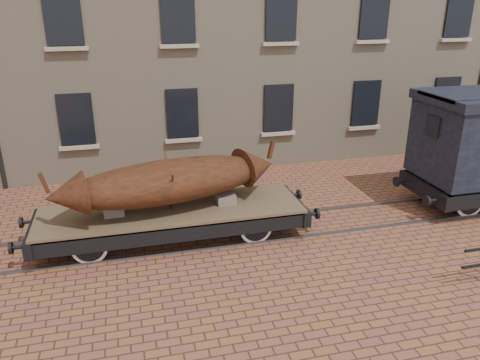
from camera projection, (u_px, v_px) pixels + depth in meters
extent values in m
plane|color=brown|center=(299.00, 225.00, 13.05)|extent=(90.00, 90.00, 0.00)
cube|color=black|center=(76.00, 119.00, 15.36)|extent=(1.10, 0.12, 1.70)
cube|color=tan|center=(80.00, 147.00, 15.65)|extent=(1.30, 0.18, 0.12)
cube|color=black|center=(182.00, 113.00, 16.17)|extent=(1.10, 0.12, 1.70)
cube|color=tan|center=(184.00, 140.00, 16.45)|extent=(1.30, 0.18, 0.12)
cube|color=black|center=(278.00, 108.00, 16.97)|extent=(1.10, 0.12, 1.70)
cube|color=tan|center=(278.00, 134.00, 17.26)|extent=(1.30, 0.18, 0.12)
cube|color=black|center=(366.00, 103.00, 17.77)|extent=(1.10, 0.12, 1.70)
cube|color=tan|center=(364.00, 128.00, 18.06)|extent=(1.30, 0.18, 0.12)
cube|color=black|center=(445.00, 98.00, 18.58)|extent=(1.10, 0.12, 1.70)
cube|color=tan|center=(443.00, 122.00, 18.87)|extent=(1.30, 0.18, 0.12)
cube|color=black|center=(63.00, 16.00, 14.21)|extent=(1.10, 0.12, 1.70)
cube|color=tan|center=(67.00, 49.00, 14.50)|extent=(1.30, 0.18, 0.12)
cube|color=black|center=(178.00, 15.00, 15.01)|extent=(1.10, 0.12, 1.70)
cube|color=tan|center=(180.00, 46.00, 15.30)|extent=(1.30, 0.18, 0.12)
cube|color=black|center=(281.00, 14.00, 15.82)|extent=(1.10, 0.12, 1.70)
cube|color=tan|center=(281.00, 44.00, 16.11)|extent=(1.30, 0.18, 0.12)
cube|color=black|center=(374.00, 14.00, 16.62)|extent=(1.10, 0.12, 1.70)
cube|color=tan|center=(372.00, 42.00, 16.91)|extent=(1.30, 0.18, 0.12)
cube|color=black|center=(459.00, 13.00, 17.43)|extent=(1.10, 0.12, 1.70)
cube|color=tan|center=(456.00, 40.00, 17.71)|extent=(1.30, 0.18, 0.12)
cube|color=#59595E|center=(309.00, 235.00, 12.39)|extent=(30.00, 0.08, 0.06)
cube|color=#59595E|center=(290.00, 213.00, 13.69)|extent=(30.00, 0.08, 0.06)
cube|color=brown|center=(172.00, 211.00, 11.94)|extent=(6.65, 1.95, 0.11)
cube|color=black|center=(177.00, 234.00, 11.20)|extent=(6.65, 0.14, 0.40)
cube|color=black|center=(169.00, 204.00, 12.84)|extent=(6.65, 0.14, 0.40)
cube|color=black|center=(34.00, 233.00, 11.26)|extent=(0.20, 2.04, 0.40)
cylinder|color=black|center=(18.00, 247.00, 10.60)|extent=(0.31, 0.09, 0.09)
cylinder|color=black|center=(11.00, 248.00, 10.56)|extent=(0.07, 0.28, 0.28)
cylinder|color=black|center=(28.00, 222.00, 11.80)|extent=(0.31, 0.09, 0.09)
cylinder|color=black|center=(21.00, 223.00, 11.77)|extent=(0.07, 0.28, 0.28)
cube|color=black|center=(294.00, 205.00, 12.79)|extent=(0.20, 2.04, 0.40)
cylinder|color=black|center=(312.00, 214.00, 12.24)|extent=(0.31, 0.09, 0.09)
cylinder|color=black|center=(317.00, 213.00, 12.28)|extent=(0.07, 0.28, 0.28)
cylinder|color=black|center=(294.00, 195.00, 13.44)|extent=(0.31, 0.09, 0.09)
cylinder|color=black|center=(299.00, 194.00, 13.48)|extent=(0.07, 0.28, 0.28)
cylinder|color=black|center=(91.00, 234.00, 11.62)|extent=(0.09, 1.68, 0.09)
cylinder|color=white|center=(89.00, 248.00, 10.97)|extent=(0.85, 0.06, 0.85)
cylinder|color=black|center=(89.00, 248.00, 10.97)|extent=(0.70, 0.09, 0.70)
cube|color=black|center=(88.00, 242.00, 10.80)|extent=(0.80, 0.07, 0.09)
cylinder|color=white|center=(92.00, 221.00, 12.27)|extent=(0.85, 0.06, 0.85)
cylinder|color=black|center=(92.00, 221.00, 12.27)|extent=(0.70, 0.09, 0.70)
cube|color=black|center=(91.00, 212.00, 12.29)|extent=(0.80, 0.07, 0.09)
cylinder|color=black|center=(249.00, 216.00, 12.56)|extent=(0.09, 1.68, 0.09)
cylinder|color=white|center=(256.00, 228.00, 11.91)|extent=(0.85, 0.06, 0.85)
cylinder|color=black|center=(256.00, 228.00, 11.91)|extent=(0.70, 0.09, 0.70)
cube|color=black|center=(257.00, 223.00, 11.74)|extent=(0.80, 0.07, 0.09)
cylinder|color=white|center=(242.00, 206.00, 13.21)|extent=(0.85, 0.06, 0.85)
cylinder|color=black|center=(242.00, 206.00, 13.21)|extent=(0.70, 0.09, 0.70)
cube|color=black|center=(241.00, 197.00, 13.23)|extent=(0.80, 0.07, 0.09)
cube|color=black|center=(173.00, 223.00, 12.07)|extent=(3.55, 0.05, 0.05)
cube|color=gray|center=(114.00, 210.00, 11.56)|extent=(0.49, 0.44, 0.25)
cube|color=gray|center=(226.00, 199.00, 12.21)|extent=(0.49, 0.44, 0.25)
ellipsoid|color=#59260F|center=(170.00, 181.00, 11.65)|extent=(5.41, 2.58, 1.04)
cone|color=#59260F|center=(65.00, 196.00, 10.65)|extent=(1.07, 1.14, 0.99)
cube|color=#59260F|center=(44.00, 183.00, 10.35)|extent=(0.22, 0.15, 0.50)
cone|color=#59260F|center=(258.00, 165.00, 12.62)|extent=(1.07, 1.14, 0.99)
cube|color=#59260F|center=(271.00, 150.00, 12.64)|extent=(0.22, 0.15, 0.50)
cylinder|color=#3E2D21|center=(172.00, 192.00, 11.32)|extent=(0.04, 0.89, 1.27)
cylinder|color=#3E2D21|center=(168.00, 180.00, 12.08)|extent=(0.04, 0.89, 1.27)
cube|color=black|center=(424.00, 189.00, 13.70)|extent=(0.21, 2.30, 0.43)
cylinder|color=black|center=(427.00, 201.00, 12.90)|extent=(0.08, 0.31, 0.31)
cylinder|color=black|center=(396.00, 182.00, 14.29)|extent=(0.08, 0.31, 0.31)
cylinder|color=black|center=(454.00, 193.00, 14.01)|extent=(0.10, 1.82, 0.10)
cylinder|color=white|center=(470.00, 202.00, 13.36)|extent=(0.92, 0.07, 0.92)
cylinder|color=black|center=(470.00, 202.00, 13.36)|extent=(0.76, 0.10, 0.76)
cylinder|color=white|center=(439.00, 184.00, 14.67)|extent=(0.92, 0.07, 0.92)
cylinder|color=black|center=(439.00, 184.00, 14.67)|extent=(0.76, 0.10, 0.76)
cube|color=black|center=(433.00, 126.00, 13.00)|extent=(0.08, 0.58, 0.58)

